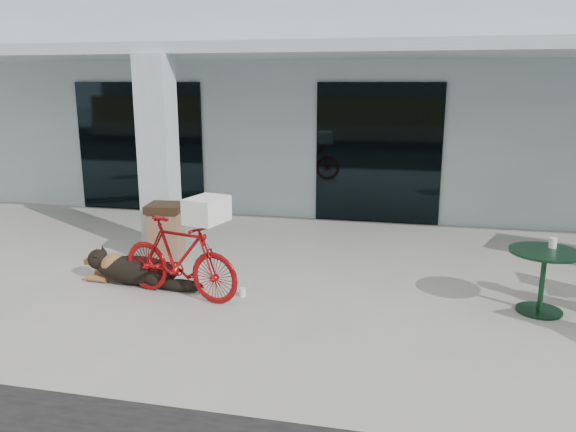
% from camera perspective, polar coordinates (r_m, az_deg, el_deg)
% --- Properties ---
extents(ground, '(80.00, 80.00, 0.00)m').
position_cam_1_polar(ground, '(6.98, -9.19, -9.52)').
color(ground, '#A4A39B').
rests_on(ground, ground).
extents(building, '(22.00, 7.00, 4.50)m').
position_cam_1_polar(building, '(14.66, 2.98, 11.68)').
color(building, silver).
rests_on(building, ground).
extents(storefront_glass_left, '(2.80, 0.06, 2.70)m').
position_cam_1_polar(storefront_glass_left, '(12.38, -14.81, 6.75)').
color(storefront_glass_left, black).
rests_on(storefront_glass_left, ground).
extents(storefront_glass_right, '(2.40, 0.06, 2.70)m').
position_cam_1_polar(storefront_glass_right, '(11.03, 9.13, 6.25)').
color(storefront_glass_right, black).
rests_on(storefront_glass_right, ground).
extents(column, '(0.50, 0.50, 3.12)m').
position_cam_1_polar(column, '(9.22, -13.01, 6.00)').
color(column, silver).
rests_on(column, ground).
extents(overhang, '(22.00, 2.80, 0.18)m').
position_cam_1_polar(overhang, '(9.87, -1.92, 16.40)').
color(overhang, silver).
rests_on(overhang, column).
extents(bicycle, '(1.80, 0.89, 1.04)m').
position_cam_1_polar(bicycle, '(7.28, -11.00, -4.22)').
color(bicycle, maroon).
rests_on(bicycle, ground).
extents(laundry_basket, '(0.50, 0.60, 0.31)m').
position_cam_1_polar(laundry_basket, '(6.85, -8.25, 0.62)').
color(laundry_basket, white).
rests_on(laundry_basket, bicycle).
extents(dog, '(1.39, 0.54, 0.45)m').
position_cam_1_polar(dog, '(7.95, -15.06, -5.17)').
color(dog, black).
rests_on(dog, ground).
extents(cup_near_dog, '(0.11, 0.11, 0.11)m').
position_cam_1_polar(cup_near_dog, '(7.34, -4.66, -7.72)').
color(cup_near_dog, white).
rests_on(cup_near_dog, ground).
extents(cafe_table_far, '(1.06, 1.06, 0.77)m').
position_cam_1_polar(cafe_table_far, '(7.38, 24.41, -6.10)').
color(cafe_table_far, '#11311C').
rests_on(cafe_table_far, ground).
extents(cup_on_table, '(0.11, 0.11, 0.12)m').
position_cam_1_polar(cup_on_table, '(7.41, 25.31, -2.49)').
color(cup_on_table, white).
rests_on(cup_on_table, cafe_table_far).
extents(trash_receptacle, '(0.59, 0.59, 0.89)m').
position_cam_1_polar(trash_receptacle, '(8.86, -12.26, -1.61)').
color(trash_receptacle, brown).
rests_on(trash_receptacle, ground).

